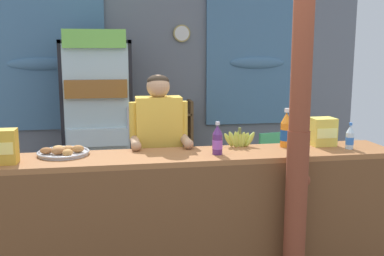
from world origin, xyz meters
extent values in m
plane|color=slate|center=(0.00, 1.27, 0.00)|extent=(8.24, 8.24, 0.00)
cube|color=slate|center=(0.00, 3.23, 1.30)|extent=(5.33, 0.12, 2.60)
cube|color=teal|center=(-1.53, 3.14, 1.68)|extent=(1.53, 0.04, 1.84)
ellipsoid|color=teal|center=(-1.53, 3.12, 1.59)|extent=(0.84, 0.10, 0.16)
cube|color=teal|center=(1.23, 3.14, 1.68)|extent=(1.38, 0.04, 1.84)
ellipsoid|color=teal|center=(1.23, 3.12, 1.59)|extent=(0.76, 0.10, 0.16)
cylinder|color=tan|center=(0.21, 3.15, 1.97)|extent=(0.22, 0.03, 0.22)
cylinder|color=white|center=(0.21, 3.13, 1.97)|extent=(0.19, 0.01, 0.19)
cube|color=beige|center=(1.05, 3.15, 1.50)|extent=(0.24, 0.02, 0.18)
cube|color=#935B33|center=(-0.14, 0.51, 0.98)|extent=(3.17, 0.48, 0.04)
cube|color=brown|center=(-0.14, 0.28, 0.48)|extent=(3.17, 0.04, 0.96)
cube|color=brown|center=(1.40, 0.51, 0.48)|extent=(0.08, 0.44, 0.96)
cylinder|color=brown|center=(0.56, 0.15, 0.61)|extent=(0.15, 0.15, 1.21)
cylinder|color=brown|center=(0.56, 0.15, 1.82)|extent=(0.14, 0.14, 1.21)
ellipsoid|color=brown|center=(0.63, 0.15, 0.86)|extent=(0.06, 0.05, 0.08)
cube|color=black|center=(-0.87, 2.94, 0.93)|extent=(0.79, 0.04, 1.87)
cube|color=black|center=(-1.24, 2.65, 0.93)|extent=(0.04, 0.63, 1.87)
cube|color=black|center=(-0.49, 2.65, 0.93)|extent=(0.04, 0.63, 1.87)
cube|color=black|center=(-0.87, 2.65, 1.85)|extent=(0.79, 0.63, 0.04)
cube|color=black|center=(-0.87, 2.65, 0.04)|extent=(0.79, 0.63, 0.08)
cube|color=silver|center=(-0.87, 2.34, 0.98)|extent=(0.73, 0.02, 1.71)
cylinder|color=#B7B7BC|center=(-0.53, 2.31, 0.93)|extent=(0.02, 0.02, 0.40)
cube|color=silver|center=(-0.87, 2.65, 0.69)|extent=(0.71, 0.55, 0.02)
cube|color=silver|center=(-0.87, 2.52, 0.80)|extent=(0.67, 0.51, 0.20)
cube|color=silver|center=(-0.87, 2.65, 1.23)|extent=(0.71, 0.55, 0.02)
cube|color=brown|center=(-0.87, 2.52, 1.34)|extent=(0.67, 0.51, 0.20)
cube|color=silver|center=(-0.87, 2.65, 1.77)|extent=(0.71, 0.55, 0.02)
cube|color=#75C64C|center=(-0.87, 2.52, 1.88)|extent=(0.67, 0.51, 0.20)
cube|color=brown|center=(-0.16, 2.91, 0.56)|extent=(0.04, 0.28, 1.13)
cube|color=brown|center=(0.28, 2.91, 0.56)|extent=(0.04, 0.28, 1.13)
cube|color=brown|center=(0.06, 2.91, 0.96)|extent=(0.44, 0.28, 0.02)
cylinder|color=black|center=(0.00, 2.91, 1.03)|extent=(0.06, 0.06, 0.12)
cylinder|color=silver|center=(0.13, 2.91, 1.03)|extent=(0.06, 0.06, 0.12)
cube|color=brown|center=(0.06, 2.91, 0.62)|extent=(0.44, 0.28, 0.02)
cylinder|color=orange|center=(0.00, 2.91, 0.68)|extent=(0.06, 0.06, 0.11)
cylinder|color=orange|center=(0.13, 2.91, 0.68)|extent=(0.06, 0.06, 0.11)
cube|color=brown|center=(0.06, 2.91, 0.28)|extent=(0.44, 0.28, 0.02)
cylinder|color=silver|center=(0.00, 2.91, 0.37)|extent=(0.06, 0.06, 0.16)
cylinder|color=#75C64C|center=(0.13, 2.91, 0.36)|extent=(0.05, 0.05, 0.13)
cube|color=#4CC675|center=(1.05, 2.12, 0.44)|extent=(0.51, 0.51, 0.04)
cube|color=#4CC675|center=(1.08, 1.93, 0.66)|extent=(0.42, 0.11, 0.40)
cylinder|color=#4CC675|center=(1.20, 2.35, 0.22)|extent=(0.04, 0.04, 0.44)
cylinder|color=#4CC675|center=(0.83, 2.28, 0.22)|extent=(0.04, 0.04, 0.44)
cylinder|color=#4CC675|center=(1.27, 1.97, 0.22)|extent=(0.04, 0.04, 0.44)
cylinder|color=#4CC675|center=(0.90, 1.90, 0.22)|extent=(0.04, 0.04, 0.44)
cube|color=#4CC675|center=(1.24, 2.16, 0.56)|extent=(0.11, 0.40, 0.03)
cube|color=#4CC675|center=(0.85, 2.09, 0.56)|extent=(0.11, 0.40, 0.03)
cylinder|color=#28282D|center=(-0.40, 0.94, 0.42)|extent=(0.11, 0.11, 0.84)
cylinder|color=#28282D|center=(-0.24, 0.94, 0.42)|extent=(0.11, 0.11, 0.84)
cube|color=gold|center=(-0.32, 0.94, 1.11)|extent=(0.37, 0.20, 0.54)
sphere|color=tan|center=(-0.32, 0.94, 1.47)|extent=(0.19, 0.19, 0.19)
ellipsoid|color=#2D2319|center=(-0.32, 0.95, 1.51)|extent=(0.18, 0.18, 0.10)
cylinder|color=gold|center=(-0.52, 0.94, 1.19)|extent=(0.08, 0.08, 0.30)
cylinder|color=tan|center=(-0.52, 0.79, 1.04)|extent=(0.07, 0.26, 0.07)
sphere|color=tan|center=(-0.52, 0.66, 1.04)|extent=(0.08, 0.08, 0.08)
cylinder|color=gold|center=(-0.12, 0.94, 1.19)|extent=(0.08, 0.08, 0.30)
cylinder|color=tan|center=(-0.12, 0.79, 1.04)|extent=(0.07, 0.26, 0.07)
sphere|color=tan|center=(-0.12, 0.66, 1.04)|extent=(0.08, 0.08, 0.08)
cylinder|color=orange|center=(0.66, 0.61, 1.09)|extent=(0.09, 0.09, 0.19)
cone|color=orange|center=(0.66, 0.61, 1.23)|extent=(0.09, 0.09, 0.09)
cylinder|color=white|center=(0.66, 0.61, 1.29)|extent=(0.04, 0.04, 0.03)
cylinder|color=#194C99|center=(0.66, 0.61, 1.09)|extent=(0.09, 0.09, 0.09)
cylinder|color=#56286B|center=(0.06, 0.45, 1.07)|extent=(0.07, 0.07, 0.15)
cone|color=#56286B|center=(0.06, 0.45, 1.18)|extent=(0.07, 0.07, 0.07)
cylinder|color=silver|center=(0.06, 0.45, 1.23)|extent=(0.03, 0.03, 0.02)
cylinder|color=purple|center=(0.06, 0.45, 1.07)|extent=(0.08, 0.08, 0.07)
cylinder|color=silver|center=(1.12, 0.45, 1.06)|extent=(0.06, 0.06, 0.13)
cone|color=silver|center=(1.12, 0.45, 1.16)|extent=(0.06, 0.06, 0.06)
cylinder|color=blue|center=(1.12, 0.45, 1.20)|extent=(0.03, 0.03, 0.02)
cylinder|color=blue|center=(1.12, 0.45, 1.06)|extent=(0.06, 0.06, 0.06)
cube|color=#EAD14C|center=(0.97, 0.62, 1.11)|extent=(0.19, 0.16, 0.22)
cube|color=#FFFF8C|center=(0.97, 0.54, 1.11)|extent=(0.17, 0.00, 0.08)
cylinder|color=#BCBCC1|center=(-1.06, 0.63, 1.01)|extent=(0.36, 0.36, 0.02)
torus|color=#BCBCC1|center=(-1.06, 0.63, 1.02)|extent=(0.38, 0.38, 0.02)
ellipsoid|color=#B2753D|center=(-0.95, 0.62, 1.04)|extent=(0.09, 0.07, 0.05)
ellipsoid|color=#B2753D|center=(-1.03, 0.69, 1.03)|extent=(0.10, 0.08, 0.04)
ellipsoid|color=tan|center=(-1.10, 0.71, 1.03)|extent=(0.08, 0.07, 0.04)
ellipsoid|color=#A36638|center=(-1.17, 0.61, 1.04)|extent=(0.09, 0.06, 0.05)
ellipsoid|color=#A36638|center=(-1.09, 0.57, 1.04)|extent=(0.10, 0.07, 0.05)
ellipsoid|color=#C68947|center=(-1.01, 0.52, 1.04)|extent=(0.07, 0.08, 0.05)
ellipsoid|color=#B7C647|center=(0.21, 0.69, 1.05)|extent=(0.10, 0.04, 0.13)
ellipsoid|color=#B7C647|center=(0.24, 0.67, 1.06)|extent=(0.09, 0.04, 0.15)
ellipsoid|color=#B7C647|center=(0.27, 0.67, 1.06)|extent=(0.05, 0.04, 0.14)
ellipsoid|color=#B7C647|center=(0.30, 0.68, 1.06)|extent=(0.05, 0.05, 0.15)
ellipsoid|color=#B7C647|center=(0.33, 0.67, 1.06)|extent=(0.05, 0.04, 0.13)
ellipsoid|color=#B7C647|center=(0.36, 0.69, 1.05)|extent=(0.07, 0.03, 0.13)
ellipsoid|color=#B7C647|center=(0.39, 0.67, 1.06)|extent=(0.10, 0.05, 0.13)
cylinder|color=olive|center=(0.30, 0.68, 1.13)|extent=(0.02, 0.02, 0.05)
camera|label=1|loc=(-0.68, -2.69, 1.76)|focal=41.79mm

